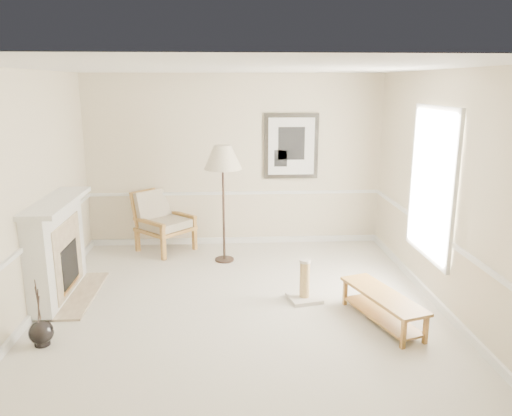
{
  "coord_description": "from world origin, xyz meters",
  "views": [
    {
      "loc": [
        -0.14,
        -5.65,
        2.73
      ],
      "look_at": [
        0.23,
        0.7,
        1.14
      ],
      "focal_mm": 35.0,
      "sensor_mm": 36.0,
      "label": 1
    }
  ],
  "objects_px": {
    "floor_vase": "(41,333)",
    "floor_lamp": "(223,161)",
    "bench": "(383,303)",
    "armchair": "(161,218)",
    "scratching_post": "(304,287)"
  },
  "relations": [
    {
      "from": "floor_vase",
      "to": "armchair",
      "type": "height_order",
      "value": "armchair"
    },
    {
      "from": "floor_vase",
      "to": "bench",
      "type": "relative_size",
      "value": 0.57
    },
    {
      "from": "scratching_post",
      "to": "armchair",
      "type": "bearing_deg",
      "value": 133.75
    },
    {
      "from": "floor_lamp",
      "to": "bench",
      "type": "bearing_deg",
      "value": -50.34
    },
    {
      "from": "floor_lamp",
      "to": "scratching_post",
      "type": "distance_m",
      "value": 2.35
    },
    {
      "from": "armchair",
      "to": "bench",
      "type": "distance_m",
      "value": 4.1
    },
    {
      "from": "floor_vase",
      "to": "bench",
      "type": "xyz_separation_m",
      "value": [
        3.8,
        0.29,
        0.1
      ]
    },
    {
      "from": "armchair",
      "to": "floor_lamp",
      "type": "distance_m",
      "value": 1.63
    },
    {
      "from": "floor_lamp",
      "to": "scratching_post",
      "type": "bearing_deg",
      "value": -56.24
    },
    {
      "from": "bench",
      "to": "floor_vase",
      "type": "bearing_deg",
      "value": -175.59
    },
    {
      "from": "floor_vase",
      "to": "floor_lamp",
      "type": "xyz_separation_m",
      "value": [
        1.95,
        2.52,
        1.46
      ]
    },
    {
      "from": "armchair",
      "to": "bench",
      "type": "bearing_deg",
      "value": -91.03
    },
    {
      "from": "floor_vase",
      "to": "scratching_post",
      "type": "xyz_separation_m",
      "value": [
        2.99,
        0.97,
        0.04
      ]
    },
    {
      "from": "floor_lamp",
      "to": "scratching_post",
      "type": "xyz_separation_m",
      "value": [
        1.04,
        -1.55,
        -1.42
      ]
    },
    {
      "from": "bench",
      "to": "armchair",
      "type": "bearing_deg",
      "value": 135.39
    }
  ]
}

